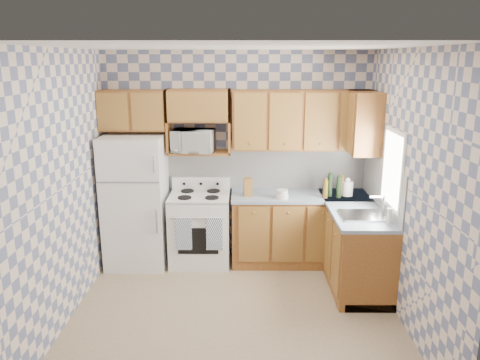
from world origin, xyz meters
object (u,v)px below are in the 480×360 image
refrigerator (136,201)px  stove_body (200,229)px  microwave (193,141)px  electric_kettle (347,189)px

refrigerator → stove_body: 0.89m
stove_body → microwave: size_ratio=1.75×
microwave → stove_body: bearing=-50.7°
stove_body → microwave: bearing=122.9°
refrigerator → electric_kettle: size_ratio=9.39×
refrigerator → microwave: bearing=10.5°
refrigerator → electric_kettle: 2.68m
refrigerator → stove_body: size_ratio=1.87×
refrigerator → electric_kettle: (2.67, 0.00, 0.17)m
refrigerator → electric_kettle: refrigerator is taller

